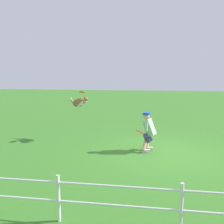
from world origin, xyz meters
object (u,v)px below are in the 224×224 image
at_px(dog, 79,102).
at_px(person, 148,131).
at_px(frisbee_held, 137,134).
at_px(frisbee_flying, 83,92).

bearing_deg(dog, person, 9.15).
height_order(person, frisbee_held, person).
relative_size(dog, frisbee_flying, 3.55).
bearing_deg(frisbee_flying, dog, -26.04).
bearing_deg(frisbee_held, dog, -28.82).
height_order(dog, frisbee_held, dog).
bearing_deg(frisbee_flying, person, 157.21).
relative_size(frisbee_flying, frisbee_held, 0.98).
distance_m(dog, frisbee_flying, 0.43).
height_order(dog, frisbee_flying, frisbee_flying).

